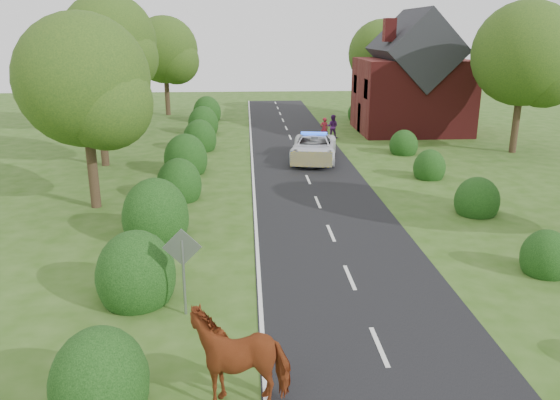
{
  "coord_description": "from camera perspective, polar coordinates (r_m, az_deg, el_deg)",
  "views": [
    {
      "loc": [
        -3.21,
        -11.74,
        7.57
      ],
      "look_at": [
        -1.97,
        8.35,
        1.3
      ],
      "focal_mm": 35.0,
      "sensor_mm": 36.0,
      "label": 1
    }
  ],
  "objects": [
    {
      "name": "ground",
      "position": [
        14.33,
        10.31,
        -14.89
      ],
      "size": [
        120.0,
        120.0,
        0.0
      ],
      "primitive_type": "plane",
      "color": "#2C5213"
    },
    {
      "name": "road",
      "position": [
        27.97,
        3.18,
        1.6
      ],
      "size": [
        6.0,
        70.0,
        0.02
      ],
      "primitive_type": "cube",
      "color": "black",
      "rests_on": "ground"
    },
    {
      "name": "road_markings",
      "position": [
        25.84,
        0.18,
        0.33
      ],
      "size": [
        4.96,
        70.0,
        0.01
      ],
      "color": "white",
      "rests_on": "road"
    },
    {
      "name": "hedgerow_left",
      "position": [
        24.62,
        -11.11,
        0.89
      ],
      "size": [
        2.75,
        50.41,
        3.0
      ],
      "color": "black",
      "rests_on": "ground"
    },
    {
      "name": "hedgerow_right",
      "position": [
        25.92,
        18.84,
        0.65
      ],
      "size": [
        2.1,
        45.78,
        2.1
      ],
      "color": "black",
      "rests_on": "ground"
    },
    {
      "name": "tree_left_a",
      "position": [
        24.58,
        -19.33,
        11.15
      ],
      "size": [
        5.74,
        5.6,
        8.38
      ],
      "color": "#332316",
      "rests_on": "ground"
    },
    {
      "name": "tree_left_b",
      "position": [
        32.7,
        -18.18,
        12.04
      ],
      "size": [
        5.74,
        5.6,
        8.07
      ],
      "color": "#332316",
      "rests_on": "ground"
    },
    {
      "name": "tree_left_c",
      "position": [
        42.64,
        -17.01,
        15.19
      ],
      "size": [
        6.97,
        6.8,
        10.22
      ],
      "color": "#332316",
      "rests_on": "ground"
    },
    {
      "name": "tree_left_d",
      "position": [
        52.1,
        -11.68,
        14.84
      ],
      "size": [
        6.15,
        6.0,
        8.89
      ],
      "color": "#332316",
      "rests_on": "ground"
    },
    {
      "name": "tree_right_b",
      "position": [
        37.89,
        24.66,
        13.32
      ],
      "size": [
        6.56,
        6.4,
        9.4
      ],
      "color": "#332316",
      "rests_on": "ground"
    },
    {
      "name": "tree_right_c",
      "position": [
        51.18,
        10.92,
        14.51
      ],
      "size": [
        6.15,
        6.0,
        8.58
      ],
      "color": "#332316",
      "rests_on": "ground"
    },
    {
      "name": "road_sign",
      "position": [
        15.06,
        -10.13,
        -6.11
      ],
      "size": [
        1.06,
        0.08,
        2.53
      ],
      "color": "gray",
      "rests_on": "ground"
    },
    {
      "name": "house",
      "position": [
        43.79,
        13.63,
        11.87
      ],
      "size": [
        8.0,
        7.4,
        9.17
      ],
      "color": "maroon",
      "rests_on": "ground"
    },
    {
      "name": "cow",
      "position": [
        12.1,
        -4.17,
        -16.3
      ],
      "size": [
        2.54,
        1.42,
        1.76
      ],
      "primitive_type": "imported",
      "rotation": [
        0.0,
        0.0,
        -1.53
      ],
      "color": "brown",
      "rests_on": "ground"
    },
    {
      "name": "police_van",
      "position": [
        33.24,
        3.55,
        5.5
      ],
      "size": [
        3.53,
        6.05,
        1.72
      ],
      "rotation": [
        0.0,
        0.0,
        -0.17
      ],
      "color": "white",
      "rests_on": "ground"
    },
    {
      "name": "pedestrian_red",
      "position": [
        39.56,
        4.63,
        7.42
      ],
      "size": [
        0.65,
        0.48,
        1.63
      ],
      "primitive_type": "imported",
      "rotation": [
        0.0,
        0.0,
        3.3
      ],
      "color": "maroon",
      "rests_on": "ground"
    },
    {
      "name": "pedestrian_purple",
      "position": [
        40.38,
        5.51,
        7.66
      ],
      "size": [
        1.01,
        0.9,
        1.72
      ],
      "primitive_type": "imported",
      "rotation": [
        0.0,
        0.0,
        2.78
      ],
      "color": "#4D1B5E",
      "rests_on": "ground"
    }
  ]
}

